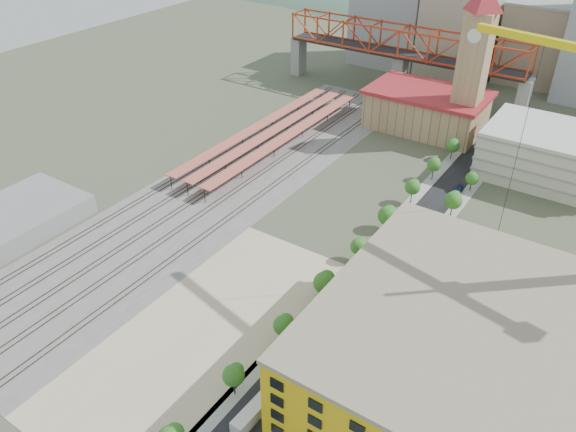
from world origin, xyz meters
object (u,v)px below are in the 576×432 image
Objects in this scene: clock_tower at (475,51)px; construction_building at (462,359)px; site_trailer_a at (253,413)px; site_trailer_b at (304,353)px; site_trailer_d at (350,299)px; site_trailer_c at (341,309)px.

construction_building is (34.00, -99.99, -19.29)m from clock_tower.
construction_building is at bearing 42.93° from site_trailer_a.
construction_building is 5.62× the size of site_trailer_a.
site_trailer_b is (8.00, -106.57, -27.41)m from clock_tower.
construction_building is at bearing -6.34° from site_trailer_d.
construction_building reaches higher than site_trailer_a.
site_trailer_a is 15.50m from site_trailer_b.
site_trailer_c is at bearing -73.07° from site_trailer_d.
site_trailer_a is 0.96× the size of site_trailer_b.
site_trailer_c reaches higher than site_trailer_d.
site_trailer_b reaches higher than site_trailer_d.
site_trailer_a is 0.91× the size of site_trailer_c.
site_trailer_a is at bearing -86.25° from clock_tower.
site_trailer_d is (-26.00, 11.18, -8.16)m from construction_building.
clock_tower is 5.55× the size of site_trailer_b.
site_trailer_a is at bearing -98.50° from site_trailer_b.
site_trailer_d is (0.00, 3.71, -0.11)m from site_trailer_c.
site_trailer_c reaches higher than site_trailer_a.
clock_tower is 5.25× the size of site_trailer_c.
clock_tower is 110.33m from site_trailer_b.
construction_building reaches higher than site_trailer_d.
site_trailer_a is (8.00, -122.07, -27.46)m from clock_tower.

